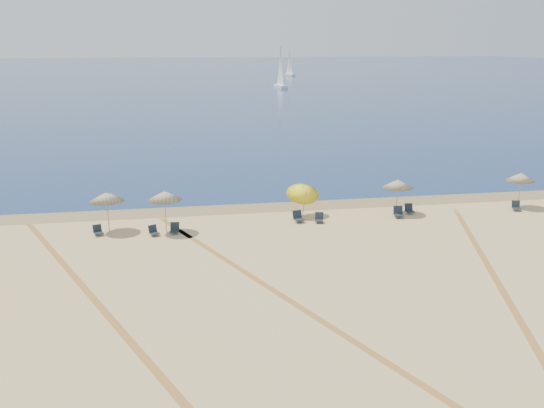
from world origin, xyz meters
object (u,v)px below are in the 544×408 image
Objects in this scene: chair_1 at (98,231)px; chair_7 at (409,209)px; umbrella_5 at (521,177)px; chair_8 at (516,206)px; umbrella_4 at (398,184)px; chair_4 at (298,217)px; chair_3 at (175,229)px; umbrella_2 at (165,196)px; umbrella_1 at (107,197)px; umbrella_3 at (303,191)px; chair_2 at (154,231)px; chair_6 at (398,213)px; sailboat_1 at (280,76)px; sailboat_2 at (289,68)px; chair_5 at (319,218)px.

chair_7 is at bearing -18.79° from chair_1.
chair_8 is (-0.60, -0.74, -1.90)m from umbrella_5.
umbrella_4 reaches higher than chair_4.
chair_3 is (4.60, -0.44, 0.01)m from chair_1.
umbrella_2 is 2.12m from chair_3.
umbrella_1 reaches higher than umbrella_3.
chair_3 is 15.96m from chair_7.
umbrella_2 reaches higher than chair_7.
umbrella_3 is 3.23× the size of chair_8.
chair_2 is 16.10m from chair_6.
umbrella_5 is (9.09, -0.01, 0.12)m from umbrella_4.
chair_6 is at bearing -0.74° from umbrella_1.
umbrella_3 is at bearing 22.63° from chair_3.
umbrella_5 is 9.55m from chair_6.
chair_4 is at bearing -174.33° from chair_7.
chair_2 is (3.33, -0.66, -0.00)m from chair_1.
umbrella_4 is 113.16m from sailboat_1.
chair_3 is 8.04m from chair_4.
umbrella_3 is 3.07× the size of chair_6.
umbrella_2 is 1.06× the size of umbrella_3.
umbrella_3 is 3.28× the size of chair_1.
sailboat_2 is (41.28, 167.62, 2.11)m from chair_3.
chair_4 is (-7.05, -0.82, -1.75)m from umbrella_4.
umbrella_5 is 16.27m from chair_4.
chair_5 is at bearing 1.63° from umbrella_2.
chair_3 is (-24.11, -1.83, -1.90)m from umbrella_5.
umbrella_1 is 19.04m from umbrella_4.
chair_5 is 5.51m from chair_6.
sailboat_2 reaches higher than umbrella_1.
chair_4 is at bearing 15.23° from chair_3.
umbrella_2 is 0.33× the size of sailboat_2.
umbrella_2 is 8.73m from chair_4.
umbrella_3 is 1.04× the size of umbrella_4.
chair_4 is at bearing -121.38° from sailboat_2.
chair_3 is 9.31m from chair_5.
sailboat_2 reaches higher than umbrella_5.
umbrella_1 reaches higher than umbrella_4.
umbrella_5 is 166.68m from sailboat_2.
sailboat_1 is at bearing 50.82° from chair_2.
chair_6 is 0.10× the size of sailboat_2.
umbrella_3 is (12.56, 1.11, -0.43)m from umbrella_1.
sailboat_1 is at bearing 51.82° from chair_1.
chair_1 reaches higher than chair_2.
chair_5 is at bearing -168.35° from umbrella_4.
chair_3 is at bearing -172.83° from chair_7.
chair_6 is (5.51, 0.23, 0.04)m from chair_5.
sailboat_2 is at bearing 74.78° from umbrella_1.
umbrella_2 is 9.27m from umbrella_3.
chair_3 is at bearing -14.96° from chair_2.
chair_8 is at bearing -5.09° from umbrella_4.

